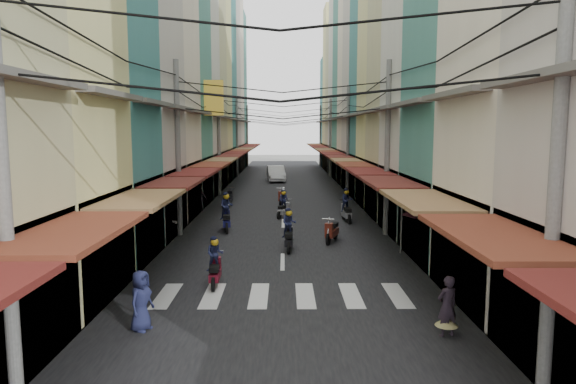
{
  "coord_description": "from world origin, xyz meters",
  "views": [
    {
      "loc": [
        0.07,
        -21.03,
        5.03
      ],
      "look_at": [
        0.25,
        3.51,
        2.01
      ],
      "focal_mm": 32.0,
      "sensor_mm": 36.0,
      "label": 1
    }
  ],
  "objects_px": {
    "bicycle": "(455,246)",
    "market_umbrella": "(429,209)",
    "white_car": "(276,181)",
    "traffic_sign": "(402,199)"
  },
  "relations": [
    {
      "from": "white_car",
      "to": "bicycle",
      "type": "relative_size",
      "value": 2.94
    },
    {
      "from": "white_car",
      "to": "bicycle",
      "type": "height_order",
      "value": "white_car"
    },
    {
      "from": "white_car",
      "to": "market_umbrella",
      "type": "xyz_separation_m",
      "value": [
        6.4,
        -29.81,
        1.96
      ]
    },
    {
      "from": "bicycle",
      "to": "market_umbrella",
      "type": "distance_m",
      "value": 3.5
    },
    {
      "from": "bicycle",
      "to": "white_car",
      "type": "bearing_deg",
      "value": 24.93
    },
    {
      "from": "white_car",
      "to": "bicycle",
      "type": "bearing_deg",
      "value": -78.7
    },
    {
      "from": "white_car",
      "to": "market_umbrella",
      "type": "distance_m",
      "value": 30.55
    },
    {
      "from": "white_car",
      "to": "market_umbrella",
      "type": "relative_size",
      "value": 2.39
    },
    {
      "from": "bicycle",
      "to": "traffic_sign",
      "type": "relative_size",
      "value": 0.6
    },
    {
      "from": "bicycle",
      "to": "market_umbrella",
      "type": "bearing_deg",
      "value": 148.61
    }
  ]
}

